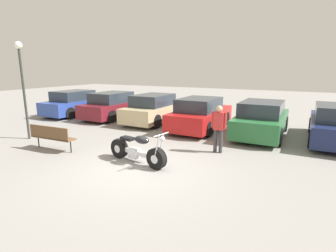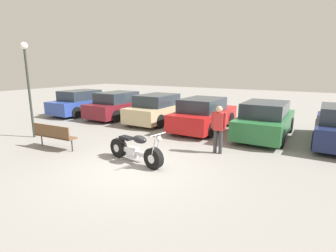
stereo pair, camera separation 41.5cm
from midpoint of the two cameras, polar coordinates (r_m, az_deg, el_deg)
The scene contains 10 objects.
ground_plane at distance 7.71m, azimuth -8.32°, elevation -9.19°, with size 60.00×60.00×0.00m, color gray.
motorcycle at distance 8.06m, azimuth -8.41°, elevation -5.21°, with size 2.19×0.82×1.06m.
parked_car_blue at distance 17.20m, azimuth -20.04°, elevation 4.65°, with size 1.87×4.27×1.49m.
parked_car_maroon at distance 15.50m, azimuth -12.45°, elevation 4.32°, with size 1.87×4.27×1.49m.
parked_car_champagne at distance 13.93m, azimuth -3.73°, elevation 3.68°, with size 1.87×4.27×1.49m.
parked_car_red at distance 12.35m, azimuth 6.13°, elevation 2.50°, with size 1.87×4.27×1.49m.
parked_car_green at distance 11.70m, azimuth 18.76°, elevation 1.33°, with size 1.87×4.27×1.49m.
park_bench at distance 10.03m, azimuth -25.15°, elevation -1.88°, with size 1.78×0.50×0.89m.
lamp_post at distance 11.92m, azimuth -30.13°, elevation 9.82°, with size 0.28×0.28×3.82m.
person_standing at distance 8.90m, azimuth 9.67°, elevation 0.17°, with size 0.52×0.22×1.62m.
Camera 1 is at (4.13, -5.83, 2.84)m, focal length 28.00 mm.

